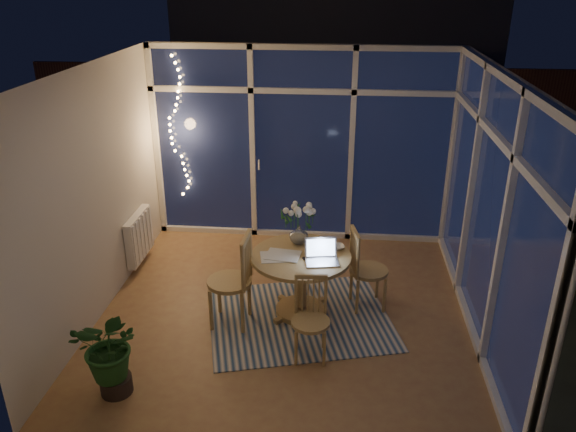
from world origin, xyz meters
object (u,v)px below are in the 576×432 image
at_px(laptop, 322,252).
at_px(potted_plant, 112,357).
at_px(dining_table, 300,285).
at_px(chair_front, 311,320).
at_px(flower_vase, 299,234).
at_px(chair_right, 369,269).
at_px(chair_left, 229,280).

bearing_deg(laptop, potted_plant, -154.11).
bearing_deg(dining_table, chair_front, -78.52).
relative_size(laptop, flower_vase, 1.57).
distance_m(chair_right, flower_vase, 0.84).
bearing_deg(laptop, dining_table, 137.86).
bearing_deg(dining_table, chair_right, 16.24).
bearing_deg(laptop, flower_vase, 112.94).
relative_size(dining_table, chair_right, 1.11).
relative_size(chair_left, potted_plant, 1.38).
relative_size(chair_left, chair_front, 1.25).
xyz_separation_m(laptop, flower_vase, (-0.27, 0.42, -0.02)).
bearing_deg(chair_left, dining_table, 112.22).
bearing_deg(chair_right, flower_vase, 72.82).
distance_m(dining_table, chair_left, 0.77).
relative_size(chair_front, flower_vase, 3.98).
relative_size(chair_left, flower_vase, 4.98).
relative_size(chair_right, flower_vase, 4.51).
bearing_deg(flower_vase, chair_right, -4.98).
bearing_deg(flower_vase, laptop, -57.34).
distance_m(dining_table, chair_right, 0.76).
relative_size(laptop, potted_plant, 0.43).
distance_m(laptop, potted_plant, 2.20).
xyz_separation_m(chair_front, potted_plant, (-1.67, -0.66, -0.04)).
height_order(dining_table, flower_vase, flower_vase).
bearing_deg(flower_vase, dining_table, -81.06).
distance_m(laptop, flower_vase, 0.50).
height_order(chair_front, laptop, laptop).
bearing_deg(potted_plant, laptop, 35.61).
xyz_separation_m(dining_table, chair_right, (0.72, 0.21, 0.12)).
bearing_deg(dining_table, flower_vase, 98.94).
distance_m(chair_right, chair_front, 1.11).
bearing_deg(laptop, chair_front, -107.01).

